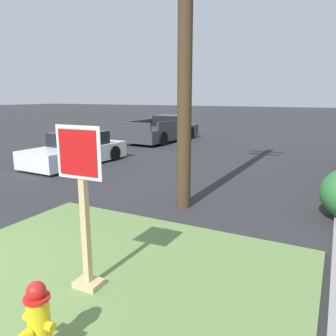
{
  "coord_description": "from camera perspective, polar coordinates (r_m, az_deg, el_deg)",
  "views": [
    {
      "loc": [
        5.32,
        -1.57,
        2.65
      ],
      "look_at": [
        1.99,
        4.9,
        1.04
      ],
      "focal_mm": 35.25,
      "sensor_mm": 36.0,
      "label": 1
    }
  ],
  "objects": [
    {
      "name": "grass_corner_patch",
      "position": [
        5.09,
        -12.05,
        -18.68
      ],
      "size": [
        5.72,
        4.88,
        0.08
      ],
      "primitive_type": "cube",
      "color": "#668447",
      "rests_on": "ground"
    },
    {
      "name": "fire_hydrant",
      "position": [
        3.81,
        -21.47,
        -23.56
      ],
      "size": [
        0.38,
        0.34,
        0.82
      ],
      "color": "black",
      "rests_on": "grass_corner_patch"
    },
    {
      "name": "stop_sign",
      "position": [
        4.48,
        -14.34,
        -7.71
      ],
      "size": [
        0.68,
        0.3,
        2.21
      ],
      "color": "tan",
      "rests_on": "grass_corner_patch"
    },
    {
      "name": "manhole_cover",
      "position": [
        7.14,
        -16.68,
        -9.82
      ],
      "size": [
        0.7,
        0.7,
        0.02
      ],
      "primitive_type": "cylinder",
      "color": "black",
      "rests_on": "ground"
    },
    {
      "name": "parked_sedan_white",
      "position": [
        13.44,
        -15.53,
        2.97
      ],
      "size": [
        2.03,
        4.28,
        1.25
      ],
      "color": "silver",
      "rests_on": "ground"
    },
    {
      "name": "pickup_truck_charcoal",
      "position": [
        19.62,
        -0.61,
        6.49
      ],
      "size": [
        2.28,
        5.53,
        1.48
      ],
      "color": "#38383D",
      "rests_on": "ground"
    }
  ]
}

